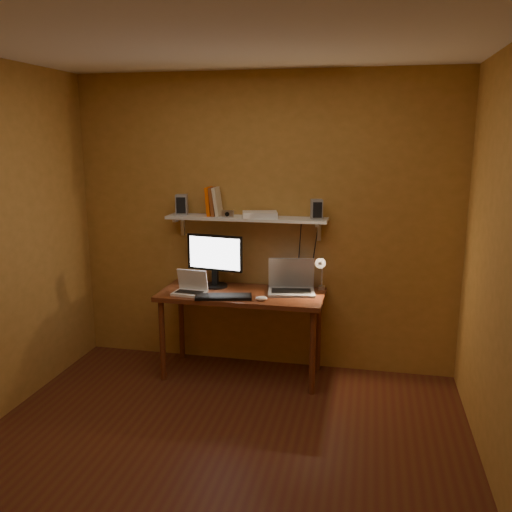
% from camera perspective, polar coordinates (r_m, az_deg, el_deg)
% --- Properties ---
extents(room, '(3.44, 3.24, 2.64)m').
position_cam_1_polar(room, '(3.26, -4.76, -0.92)').
color(room, '#512915').
rests_on(room, ground).
extents(desk, '(1.40, 0.60, 0.75)m').
position_cam_1_polar(desk, '(4.66, -1.51, -4.88)').
color(desk, maroon).
rests_on(desk, ground).
extents(wall_shelf, '(1.40, 0.25, 0.21)m').
position_cam_1_polar(wall_shelf, '(4.68, -1.01, 3.96)').
color(wall_shelf, white).
rests_on(wall_shelf, room).
extents(monitor, '(0.51, 0.25, 0.46)m').
position_cam_1_polar(monitor, '(4.76, -4.36, -0.20)').
color(monitor, black).
rests_on(monitor, desk).
extents(laptop, '(0.43, 0.34, 0.29)m').
position_cam_1_polar(laptop, '(4.64, 3.73, -2.87)').
color(laptop, gray).
rests_on(laptop, desk).
extents(netbook, '(0.28, 0.22, 0.20)m').
position_cam_1_polar(netbook, '(4.62, -6.88, -3.26)').
color(netbook, white).
rests_on(netbook, desk).
extents(keyboard, '(0.49, 0.25, 0.02)m').
position_cam_1_polar(keyboard, '(4.48, -3.44, -4.30)').
color(keyboard, black).
rests_on(keyboard, desk).
extents(mouse, '(0.11, 0.08, 0.04)m').
position_cam_1_polar(mouse, '(4.40, 0.58, -4.48)').
color(mouse, white).
rests_on(mouse, desk).
extents(desk_lamp, '(0.09, 0.23, 0.38)m').
position_cam_1_polar(desk_lamp, '(4.59, 6.87, -1.39)').
color(desk_lamp, silver).
rests_on(desk_lamp, desk).
extents(speaker_left, '(0.12, 0.12, 0.18)m').
position_cam_1_polar(speaker_left, '(4.83, -7.82, 5.38)').
color(speaker_left, gray).
rests_on(speaker_left, wall_shelf).
extents(speaker_right, '(0.11, 0.11, 0.17)m').
position_cam_1_polar(speaker_right, '(4.57, 6.40, 4.91)').
color(speaker_right, gray).
rests_on(speaker_right, wall_shelf).
extents(books, '(0.13, 0.17, 0.25)m').
position_cam_1_polar(books, '(4.75, -4.49, 5.74)').
color(books, '#F55306').
rests_on(books, wall_shelf).
extents(shelf_camera, '(0.10, 0.05, 0.06)m').
position_cam_1_polar(shelf_camera, '(4.65, -2.99, 4.46)').
color(shelf_camera, silver).
rests_on(shelf_camera, wall_shelf).
extents(router, '(0.33, 0.26, 0.05)m').
position_cam_1_polar(router, '(4.64, 0.41, 4.39)').
color(router, white).
rests_on(router, wall_shelf).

